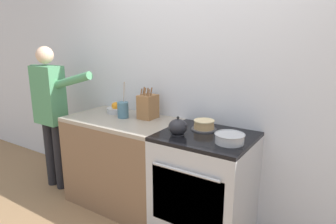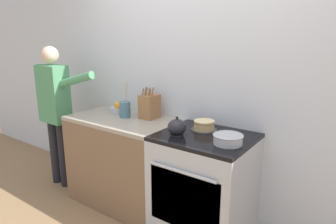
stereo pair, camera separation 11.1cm
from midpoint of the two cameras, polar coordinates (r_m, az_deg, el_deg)
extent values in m
cube|color=silver|center=(2.79, 4.55, 6.33)|extent=(8.00, 0.04, 2.60)
cube|color=brown|center=(3.12, -9.57, -9.51)|extent=(1.08, 0.65, 0.87)
cube|color=#9E9384|center=(2.97, -9.92, -1.52)|extent=(1.08, 0.65, 0.03)
cube|color=#B7BABF|center=(2.64, 5.75, -13.97)|extent=(0.75, 0.65, 0.87)
cube|color=black|center=(2.39, 2.05, -16.63)|extent=(0.62, 0.01, 0.48)
cylinder|color=#B7BABF|center=(2.25, 1.76, -11.34)|extent=(0.57, 0.02, 0.02)
cube|color=black|center=(2.46, 6.01, -4.68)|extent=(0.75, 0.65, 0.03)
cylinder|color=#4C4C51|center=(2.59, 5.64, -3.25)|extent=(0.22, 0.22, 0.01)
cylinder|color=tan|center=(2.58, 5.65, -2.80)|extent=(0.17, 0.17, 0.03)
cylinder|color=tan|center=(2.57, 5.67, -2.09)|extent=(0.17, 0.17, 0.03)
cylinder|color=beige|center=(2.57, 5.68, -1.65)|extent=(0.18, 0.18, 0.01)
cylinder|color=#232328|center=(2.45, 0.58, -4.24)|extent=(0.11, 0.11, 0.01)
ellipsoid|color=#232328|center=(2.43, 0.58, -2.87)|extent=(0.15, 0.15, 0.13)
cone|color=#232328|center=(2.39, 2.06, -2.62)|extent=(0.08, 0.03, 0.07)
sphere|color=black|center=(2.41, 0.58, -1.10)|extent=(0.02, 0.02, 0.02)
cylinder|color=#B7BABF|center=(2.29, 10.29, -5.05)|extent=(0.22, 0.22, 0.07)
torus|color=#B7BABF|center=(2.28, 10.33, -4.18)|extent=(0.23, 0.23, 0.01)
cube|color=olive|center=(2.91, -4.94, 1.01)|extent=(0.15, 0.18, 0.23)
cylinder|color=brown|center=(2.88, -6.21, 3.80)|extent=(0.01, 0.03, 0.07)
cylinder|color=brown|center=(2.85, -5.53, 3.82)|extent=(0.01, 0.04, 0.08)
cylinder|color=brown|center=(2.82, -4.80, 3.64)|extent=(0.01, 0.03, 0.07)
cylinder|color=brown|center=(2.91, -5.74, 4.02)|extent=(0.01, 0.04, 0.08)
cylinder|color=brown|center=(2.88, -5.03, 3.88)|extent=(0.01, 0.03, 0.07)
cylinder|color=brown|center=(2.85, -4.34, 3.88)|extent=(0.01, 0.04, 0.08)
cylinder|color=#477084|center=(2.97, -9.63, 0.39)|extent=(0.11, 0.11, 0.16)
cylinder|color=#B7BABF|center=(2.96, -9.37, 2.77)|extent=(0.05, 0.02, 0.29)
cylinder|color=#A37A51|center=(2.96, -9.43, 2.81)|extent=(0.04, 0.01, 0.30)
cylinder|color=#B7BABF|center=(3.19, -10.84, 0.34)|extent=(0.19, 0.19, 0.05)
sphere|color=orange|center=(3.15, -10.89, 1.12)|extent=(0.08, 0.08, 0.08)
sphere|color=orange|center=(3.17, -11.06, 1.16)|extent=(0.07, 0.07, 0.07)
cylinder|color=black|center=(3.73, -22.31, -7.32)|extent=(0.11, 0.11, 0.76)
cylinder|color=black|center=(3.61, -20.84, -7.92)|extent=(0.11, 0.11, 0.76)
cube|color=#4C8E60|center=(3.48, -22.63, 3.01)|extent=(0.34, 0.20, 0.62)
cylinder|color=#4C8E60|center=(3.65, -24.58, 4.03)|extent=(0.08, 0.08, 0.53)
cylinder|color=#4C8E60|center=(3.14, -18.81, 5.69)|extent=(0.53, 0.08, 0.21)
sphere|color=beige|center=(3.43, -23.31, 9.94)|extent=(0.18, 0.18, 0.18)
camera|label=1|loc=(0.06, -91.24, -0.32)|focal=32.00mm
camera|label=2|loc=(0.06, 88.76, 0.32)|focal=32.00mm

